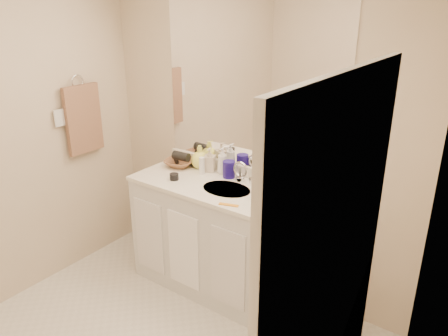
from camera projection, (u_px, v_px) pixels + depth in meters
wall_back at (250, 136)px, 3.24m from camera, size 2.60×0.02×2.40m
wall_right at (360, 287)px, 1.55m from camera, size 0.02×2.60×2.40m
vanity_cabinet at (228, 243)px, 3.31m from camera, size 1.50×0.55×0.85m
countertop at (228, 190)px, 3.15m from camera, size 1.52×0.57×0.03m
backsplash at (248, 172)px, 3.33m from camera, size 1.52×0.03×0.08m
sink_basin at (226, 190)px, 3.14m from camera, size 0.37×0.37×0.02m
faucet at (240, 174)px, 3.25m from camera, size 0.02×0.02×0.11m
mirror at (250, 88)px, 3.10m from camera, size 1.48×0.01×1.20m
blue_mug at (229, 169)px, 3.31m from camera, size 0.10×0.10×0.13m
tan_cup at (263, 182)px, 3.12m from camera, size 0.09×0.09×0.10m
toothbrush at (264, 169)px, 3.08m from camera, size 0.02×0.04×0.20m
mouthwash_bottle at (265, 183)px, 2.99m from camera, size 0.09×0.09×0.20m
clear_pump_bottle at (303, 185)px, 2.99m from camera, size 0.08×0.08×0.16m
soap_dish at (262, 204)px, 2.88m from camera, size 0.12×0.10×0.01m
green_soap at (262, 202)px, 2.87m from camera, size 0.09×0.08×0.03m
orange_comb at (229, 205)px, 2.88m from camera, size 0.14×0.07×0.01m
dark_jar at (174, 177)px, 3.28m from camera, size 0.08×0.08×0.05m
extra_white_bottle at (202, 166)px, 3.37m from camera, size 0.05×0.05×0.14m
soap_bottle_white at (222, 161)px, 3.38m from camera, size 0.09×0.09×0.21m
soap_bottle_cream at (210, 160)px, 3.42m from camera, size 0.11×0.11×0.19m
soap_bottle_yellow at (200, 157)px, 3.49m from camera, size 0.19×0.19×0.19m
wicker_basket at (180, 163)px, 3.54m from camera, size 0.28×0.28×0.06m
hair_dryer at (181, 156)px, 3.51m from camera, size 0.15×0.08×0.07m
towel_ring at (77, 82)px, 3.41m from camera, size 0.01×0.11×0.11m
hand_towel at (83, 119)px, 3.50m from camera, size 0.04×0.32×0.55m
switch_plate at (59, 118)px, 3.35m from camera, size 0.01×0.08×0.13m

